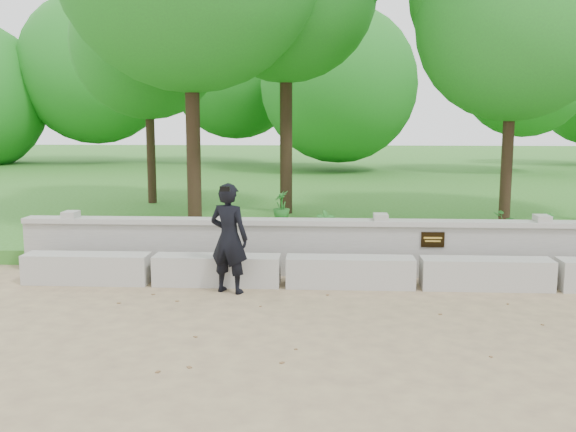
# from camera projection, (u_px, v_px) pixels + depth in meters

# --- Properties ---
(ground) EXTENTS (80.00, 80.00, 0.00)m
(ground) POSITION_uv_depth(u_px,v_px,m) (440.00, 329.00, 7.66)
(ground) COLOR tan
(ground) RESTS_ON ground
(lawn) EXTENTS (40.00, 22.00, 0.25)m
(lawn) POSITION_uv_depth(u_px,v_px,m) (366.00, 189.00, 21.45)
(lawn) COLOR #2E6419
(lawn) RESTS_ON ground
(concrete_bench) EXTENTS (11.90, 0.45, 0.45)m
(concrete_bench) POSITION_uv_depth(u_px,v_px,m) (418.00, 273.00, 9.50)
(concrete_bench) COLOR #B2AFA8
(concrete_bench) RESTS_ON ground
(parapet_wall) EXTENTS (12.50, 0.35, 0.90)m
(parapet_wall) POSITION_uv_depth(u_px,v_px,m) (412.00, 247.00, 10.15)
(parapet_wall) COLOR #A7A59E
(parapet_wall) RESTS_ON ground
(man_main) EXTENTS (0.68, 0.63, 1.59)m
(man_main) POSITION_uv_depth(u_px,v_px,m) (229.00, 238.00, 9.16)
(man_main) COLOR black
(man_main) RESTS_ON ground
(tree_far_left) EXTENTS (3.93, 3.93, 6.42)m
(tree_far_left) POSITION_uv_depth(u_px,v_px,m) (147.00, 31.00, 16.47)
(tree_far_left) COLOR #382619
(tree_far_left) RESTS_ON lawn
(tree_near_right) EXTENTS (3.77, 3.77, 6.22)m
(tree_near_right) POSITION_uv_depth(u_px,v_px,m) (515.00, 7.00, 12.17)
(tree_near_right) COLOR #382619
(tree_near_right) RESTS_ON lawn
(shrub_a) EXTENTS (0.42, 0.36, 0.67)m
(shrub_a) POSITION_uv_depth(u_px,v_px,m) (326.00, 229.00, 11.12)
(shrub_a) COLOR #256D25
(shrub_a) RESTS_ON lawn
(shrub_b) EXTENTS (0.39, 0.39, 0.56)m
(shrub_b) POSITION_uv_depth(u_px,v_px,m) (549.00, 229.00, 11.49)
(shrub_b) COLOR #256D25
(shrub_b) RESTS_ON lawn
(shrub_c) EXTENTS (0.71, 0.70, 0.59)m
(shrub_c) POSITION_uv_depth(u_px,v_px,m) (509.00, 229.00, 11.40)
(shrub_c) COLOR #256D25
(shrub_c) RESTS_ON lawn
(shrub_d) EXTENTS (0.44, 0.46, 0.66)m
(shrub_d) POSITION_uv_depth(u_px,v_px,m) (281.00, 206.00, 14.09)
(shrub_d) COLOR #256D25
(shrub_d) RESTS_ON lawn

